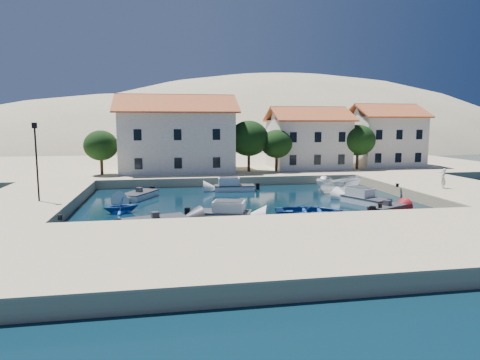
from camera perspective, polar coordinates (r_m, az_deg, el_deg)
The scene contains 23 objects.
ground at distance 29.72m, azimuth 5.00°, elevation -6.44°, with size 400.00×400.00×0.00m, color black.
quay_south at distance 24.05m, azimuth 8.74°, elevation -8.69°, with size 52.00×12.00×1.00m, color tan.
quay_east at distance 47.54m, azimuth 26.27°, elevation -1.24°, with size 11.00×20.00×1.00m, color tan.
quay_west at distance 40.11m, azimuth -26.49°, elevation -2.79°, with size 8.00×20.00×1.00m, color tan.
quay_north at distance 66.85m, azimuth -1.73°, elevation 1.93°, with size 80.00×36.00×1.00m, color tan.
hills at distance 157.06m, azimuth 0.56°, elevation -3.52°, with size 254.00×176.00×99.00m.
building_left at distance 55.86m, azimuth -8.47°, elevation 6.30°, with size 14.70×9.45×9.70m.
building_mid at distance 60.11m, azimuth 9.02°, elevation 5.70°, with size 10.50×8.40×8.30m.
building_right at distance 65.87m, azimuth 18.72°, elevation 5.78°, with size 9.45×8.40×8.80m.
trees at distance 54.67m, azimuth 2.76°, elevation 5.19°, with size 37.30×5.30×6.45m.
lamppost at distance 37.28m, azimuth -25.53°, elevation 3.12°, with size 0.35×0.25×6.22m.
bollards at distance 33.88m, azimuth 7.92°, elevation -2.73°, with size 29.36×9.56×0.30m.
motorboat_grey_sw at distance 30.63m, azimuth -11.23°, elevation -5.57°, with size 4.74×3.09×1.25m.
cabin_cruiser_south at distance 32.25m, azimuth -2.56°, elevation -4.42°, with size 4.82×3.23×1.60m.
rowboat_south at distance 33.76m, azimuth 9.20°, elevation -4.79°, with size 3.77×5.28×1.09m, color #1A4891.
motorboat_red_se at distance 36.39m, azimuth 19.02°, elevation -3.72°, with size 3.66×2.89×1.25m.
cabin_cruiser_east at distance 39.80m, azimuth 16.33°, elevation -2.40°, with size 3.41×4.67×1.60m.
boat_east at distance 45.29m, azimuth 13.00°, elevation -1.69°, with size 1.83×4.88×1.88m, color white.
motorboat_white_ne at distance 49.43m, azimuth 11.72°, elevation -0.52°, with size 1.89×3.35×1.25m.
rowboat_west at distance 35.82m, azimuth -15.61°, elevation -4.25°, with size 2.36×2.73×1.44m, color #1A4891.
motorboat_white_west at distance 42.10m, azimuth -13.27°, elevation -2.00°, with size 3.67×4.70×1.25m.
cabin_cruiser_north at distance 45.39m, azimuth -0.75°, elevation -0.86°, with size 4.41×2.22×1.60m.
pedestrian at distance 44.99m, azimuth 25.47°, elevation 0.19°, with size 0.69×0.45×1.88m, color beige.
Camera 1 is at (-7.50, -27.83, 7.27)m, focal length 32.00 mm.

